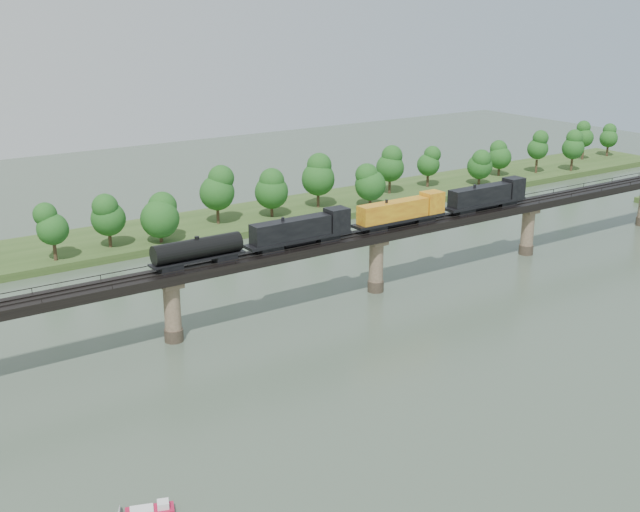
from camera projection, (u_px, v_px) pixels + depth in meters
ground at (495, 347)px, 123.44m from camera, size 400.00×400.00×0.00m
far_bank at (233, 221)px, 190.14m from camera, size 300.00×24.00×1.60m
bridge at (376, 263)px, 145.40m from camera, size 236.00×30.00×11.50m
bridge_superstructure at (377, 229)px, 143.46m from camera, size 220.00×4.90×0.75m
far_treeline at (209, 197)px, 179.77m from camera, size 289.06×17.54×13.60m
freight_train at (369, 218)px, 141.73m from camera, size 79.87×3.11×5.50m
motorboat at (151, 511)px, 83.15m from camera, size 5.31×3.43×1.40m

